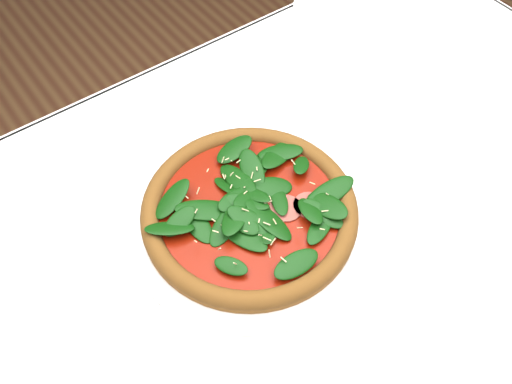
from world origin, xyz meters
TOP-DOWN VIEW (x-y plane):
  - dining_table at (0.00, 0.00)m, footprint 1.21×0.81m
  - plate at (-0.05, 0.06)m, footprint 0.33×0.33m
  - pizza at (-0.05, 0.06)m, footprint 0.34×0.34m
  - saucer_far at (0.34, 0.34)m, footprint 0.15×0.15m

SIDE VIEW (x-z plane):
  - dining_table at x=0.00m, z-range 0.27..1.02m
  - saucer_far at x=0.34m, z-range 0.75..0.76m
  - plate at x=-0.05m, z-range 0.75..0.76m
  - pizza at x=-0.05m, z-range 0.76..0.79m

